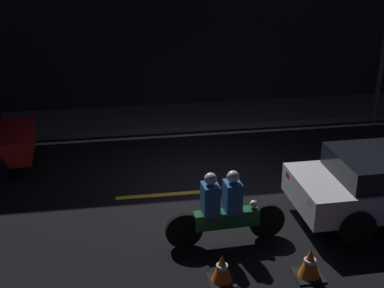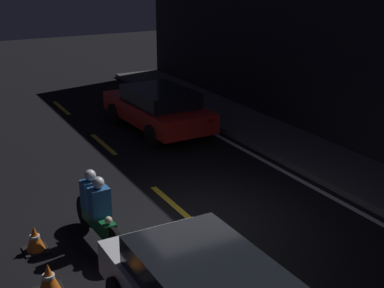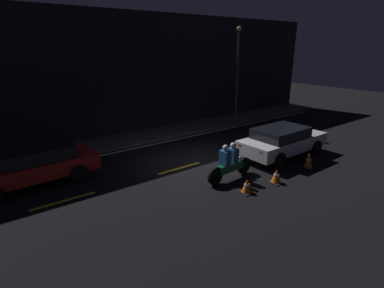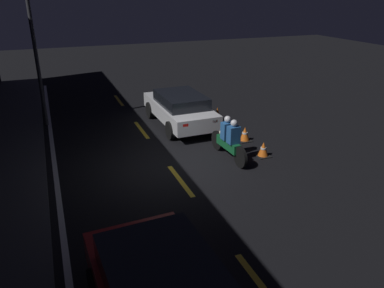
{
  "view_description": "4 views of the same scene",
  "coord_description": "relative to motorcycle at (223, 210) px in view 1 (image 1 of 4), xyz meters",
  "views": [
    {
      "loc": [
        -2.01,
        -10.03,
        5.33
      ],
      "look_at": [
        -0.42,
        -0.25,
        1.23
      ],
      "focal_mm": 50.0,
      "sensor_mm": 36.0,
      "label": 1
    },
    {
      "loc": [
        8.6,
        -4.67,
        5.12
      ],
      "look_at": [
        -1.16,
        0.58,
        1.24
      ],
      "focal_mm": 50.0,
      "sensor_mm": 36.0,
      "label": 2
    },
    {
      "loc": [
        -7.33,
        -9.28,
        4.72
      ],
      "look_at": [
        -0.6,
        -0.3,
        1.03
      ],
      "focal_mm": 28.0,
      "sensor_mm": 36.0,
      "label": 3
    },
    {
      "loc": [
        -9.99,
        3.18,
        5.09
      ],
      "look_at": [
        -0.65,
        -0.5,
        0.93
      ],
      "focal_mm": 35.0,
      "sensor_mm": 36.0,
      "label": 4
    }
  ],
  "objects": [
    {
      "name": "lane_dash_d",
      "position": [
        3.64,
        1.98,
        -0.66
      ],
      "size": [
        2.0,
        0.14,
        0.01
      ],
      "color": "gold",
      "rests_on": "ground"
    },
    {
      "name": "lane_dash_c",
      "position": [
        -0.86,
        1.98,
        -0.66
      ],
      "size": [
        2.0,
        0.14,
        0.01
      ],
      "color": "gold",
      "rests_on": "ground"
    },
    {
      "name": "raised_curb",
      "position": [
        0.14,
        6.59,
        -0.58
      ],
      "size": [
        28.0,
        2.07,
        0.15
      ],
      "color": "#424244",
      "rests_on": "ground"
    },
    {
      "name": "lane_solid_kerb",
      "position": [
        0.14,
        5.3,
        -0.66
      ],
      "size": [
        25.2,
        0.14,
        0.01
      ],
      "color": "silver",
      "rests_on": "ground"
    },
    {
      "name": "motorcycle",
      "position": [
        0.0,
        0.0,
        0.0
      ],
      "size": [
        2.2,
        0.39,
        1.4
      ],
      "rotation": [
        0.0,
        0.0,
        0.05
      ],
      "color": "black",
      "rests_on": "ground"
    },
    {
      "name": "traffic_cone_mid",
      "position": [
        1.17,
        -1.23,
        -0.41
      ],
      "size": [
        0.47,
        0.47,
        0.52
      ],
      "color": "black",
      "rests_on": "ground"
    },
    {
      "name": "traffic_cone_near",
      "position": [
        -0.26,
        -1.12,
        -0.42
      ],
      "size": [
        0.44,
        0.44,
        0.5
      ],
      "color": "black",
      "rests_on": "ground"
    },
    {
      "name": "building_front",
      "position": [
        0.14,
        7.77,
        2.57
      ],
      "size": [
        28.0,
        0.3,
        6.46
      ],
      "color": "black",
      "rests_on": "ground"
    },
    {
      "name": "ground_plane",
      "position": [
        0.14,
        1.98,
        -0.66
      ],
      "size": [
        56.0,
        56.0,
        0.0
      ],
      "primitive_type": "plane",
      "color": "black"
    }
  ]
}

